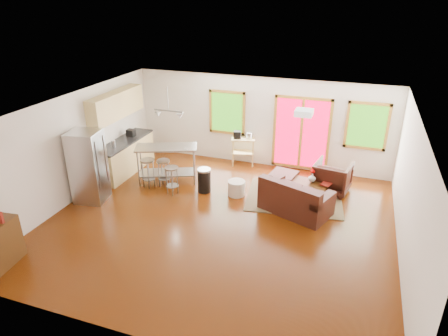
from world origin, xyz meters
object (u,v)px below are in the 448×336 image
(ottoman, at_px, (283,180))
(rug, at_px, (294,198))
(armchair, at_px, (332,175))
(coffee_table, at_px, (309,185))
(refrigerator, at_px, (89,167))
(island, at_px, (167,158))
(loveseat, at_px, (295,200))
(kitchen_cart, at_px, (242,142))

(ottoman, bearing_deg, rug, -51.08)
(armchair, bearing_deg, coffee_table, 51.76)
(rug, xyz_separation_m, refrigerator, (-4.74, -1.71, 0.88))
(coffee_table, distance_m, refrigerator, 5.45)
(coffee_table, xyz_separation_m, island, (-3.75, -0.40, 0.38))
(loveseat, relative_size, island, 1.03)
(island, bearing_deg, kitchen_cart, 48.68)
(refrigerator, distance_m, kitchen_cart, 4.40)
(armchair, xyz_separation_m, island, (-4.26, -0.86, 0.25))
(loveseat, distance_m, refrigerator, 4.99)
(coffee_table, relative_size, kitchen_cart, 0.98)
(ottoman, xyz_separation_m, island, (-3.04, -0.66, 0.49))
(armchair, xyz_separation_m, ottoman, (-1.22, -0.20, -0.24))
(coffee_table, bearing_deg, rug, -145.30)
(loveseat, xyz_separation_m, ottoman, (-0.51, 1.18, -0.12))
(loveseat, distance_m, coffee_table, 0.95)
(armchair, height_order, kitchen_cart, kitchen_cart)
(refrigerator, bearing_deg, coffee_table, 10.16)
(coffee_table, distance_m, ottoman, 0.76)
(armchair, bearing_deg, loveseat, 72.31)
(coffee_table, distance_m, armchair, 0.70)
(rug, xyz_separation_m, armchair, (0.83, 0.68, 0.44))
(refrigerator, distance_m, island, 2.03)
(coffee_table, height_order, ottoman, ottoman)
(rug, relative_size, coffee_table, 2.28)
(rug, bearing_deg, coffee_table, 34.70)
(loveseat, height_order, coffee_table, loveseat)
(refrigerator, bearing_deg, kitchen_cart, 38.29)
(ottoman, bearing_deg, refrigerator, -153.29)
(coffee_table, bearing_deg, island, -173.90)
(rug, xyz_separation_m, coffee_table, (0.32, 0.22, 0.30))
(rug, bearing_deg, ottoman, 128.92)
(loveseat, height_order, refrigerator, refrigerator)
(island, bearing_deg, refrigerator, -130.56)
(armchair, xyz_separation_m, kitchen_cart, (-2.68, 0.93, 0.26))
(armchair, height_order, refrigerator, refrigerator)
(coffee_table, bearing_deg, loveseat, -102.47)
(rug, distance_m, island, 3.50)
(island, bearing_deg, coffee_table, 6.10)
(ottoman, relative_size, kitchen_cart, 0.61)
(ottoman, bearing_deg, island, -167.81)
(rug, relative_size, ottoman, 3.63)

